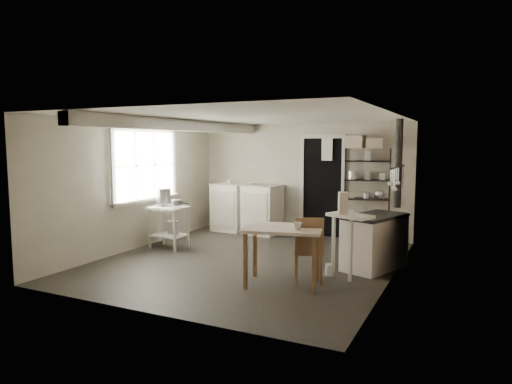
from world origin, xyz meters
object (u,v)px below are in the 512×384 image
at_px(chair, 308,247).
at_px(flour_sack, 356,234).
at_px(prep_table, 169,226).
at_px(shelf_rack, 367,193).
at_px(work_table, 283,257).
at_px(base_cabinets, 247,211).
at_px(stockpot, 163,196).
at_px(stove, 374,240).

height_order(chair, flour_sack, chair).
height_order(prep_table, shelf_rack, shelf_rack).
bearing_deg(work_table, shelf_rack, 82.48).
bearing_deg(flour_sack, chair, -92.36).
height_order(prep_table, base_cabinets, base_cabinets).
distance_m(stockpot, chair, 3.25).
relative_size(base_cabinets, chair, 1.70).
xyz_separation_m(base_cabinets, flour_sack, (2.47, -0.39, -0.22)).
relative_size(prep_table, flour_sack, 1.52).
distance_m(stockpot, work_table, 3.10).
height_order(shelf_rack, work_table, shelf_rack).
relative_size(work_table, chair, 1.12).
bearing_deg(prep_table, chair, -15.50).
bearing_deg(prep_table, flour_sack, 27.26).
xyz_separation_m(work_table, chair, (0.27, 0.27, 0.10)).
xyz_separation_m(shelf_rack, work_table, (-0.42, -3.19, -0.57)).
relative_size(stockpot, work_table, 0.28).
bearing_deg(stockpot, flour_sack, 25.49).
height_order(base_cabinets, work_table, base_cabinets).
bearing_deg(stove, work_table, -104.98).
relative_size(prep_table, base_cabinets, 0.49).
distance_m(shelf_rack, stove, 1.99).
xyz_separation_m(base_cabinets, work_table, (2.10, -3.06, -0.08)).
xyz_separation_m(shelf_rack, chair, (-0.15, -2.91, -0.46)).
bearing_deg(base_cabinets, prep_table, -102.50).
height_order(stockpot, base_cabinets, stockpot).
bearing_deg(shelf_rack, base_cabinets, 168.43).
relative_size(base_cabinets, flour_sack, 3.13).
xyz_separation_m(prep_table, shelf_rack, (3.11, 2.09, 0.55)).
relative_size(base_cabinets, shelf_rack, 0.87).
relative_size(base_cabinets, work_table, 1.51).
bearing_deg(chair, work_table, -156.78).
height_order(shelf_rack, chair, shelf_rack).
bearing_deg(work_table, base_cabinets, 124.45).
xyz_separation_m(stockpot, stove, (3.78, 0.20, -0.50)).
bearing_deg(stockpot, prep_table, -19.13).
height_order(stockpot, work_table, stockpot).
bearing_deg(stockpot, base_cabinets, 69.15).
distance_m(base_cabinets, stove, 3.50).
distance_m(prep_table, stockpot, 0.56).
distance_m(stove, chair, 1.27).
xyz_separation_m(prep_table, stove, (3.64, 0.25, 0.04)).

